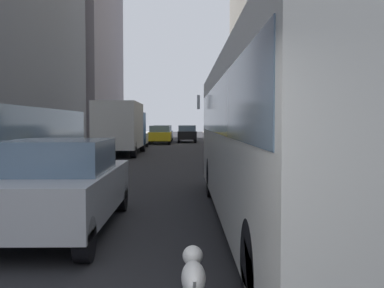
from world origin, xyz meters
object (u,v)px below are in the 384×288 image
at_px(car_white_van, 133,137).
at_px(dalmatian_dog, 193,277).
at_px(car_silver_sedan, 62,185).
at_px(car_blue_hatchback, 163,133).
at_px(car_yellow_taxi, 160,135).
at_px(box_truck, 121,127).
at_px(car_black_suv, 187,134).
at_px(transit_bus, 287,130).

relative_size(car_white_van, dalmatian_dog, 4.78).
bearing_deg(car_silver_sedan, car_blue_hatchback, 90.00).
bearing_deg(car_yellow_taxi, car_white_van, -102.68).
bearing_deg(car_blue_hatchback, box_truck, -94.72).
height_order(car_silver_sedan, car_black_suv, same).
height_order(transit_bus, car_black_suv, transit_bus).
distance_m(car_white_van, box_truck, 6.79).
xyz_separation_m(car_black_suv, box_truck, (-4.00, -17.65, 0.84)).
xyz_separation_m(car_yellow_taxi, box_truck, (-1.60, -13.85, 0.84)).
height_order(car_black_suv, box_truck, box_truck).
height_order(box_truck, dalmatian_dog, box_truck).
height_order(car_yellow_taxi, car_white_van, same).
xyz_separation_m(car_black_suv, car_yellow_taxi, (-2.40, -3.80, -0.00)).
bearing_deg(car_blue_hatchback, car_white_van, -97.22).
bearing_deg(car_white_van, car_black_suv, 69.87).
relative_size(car_yellow_taxi, dalmatian_dog, 4.18).
height_order(car_black_suv, car_white_van, same).
distance_m(car_yellow_taxi, box_truck, 13.97).
xyz_separation_m(car_yellow_taxi, car_blue_hatchback, (-0.00, 5.52, 0.00)).
height_order(transit_bus, car_yellow_taxi, transit_bus).
height_order(car_black_suv, dalmatian_dog, car_black_suv).
bearing_deg(car_yellow_taxi, box_truck, -96.59).
relative_size(transit_bus, car_yellow_taxi, 2.86).
bearing_deg(car_black_suv, car_silver_sedan, -93.66).
relative_size(transit_bus, dalmatian_dog, 11.98).
bearing_deg(transit_bus, car_blue_hatchback, 95.87).
relative_size(car_yellow_taxi, box_truck, 0.54).
bearing_deg(car_white_van, box_truck, -90.00).
bearing_deg(dalmatian_dog, car_white_van, 97.10).
bearing_deg(box_truck, car_yellow_taxi, 83.41).
bearing_deg(transit_bus, car_black_suv, 92.46).
relative_size(box_truck, dalmatian_dog, 7.79).
bearing_deg(car_white_van, car_silver_sedan, -86.56).
bearing_deg(car_yellow_taxi, transit_bus, -83.17).
xyz_separation_m(car_silver_sedan, car_yellow_taxi, (0.00, 33.73, -0.00)).
bearing_deg(box_truck, dalmatian_dog, -80.93).
bearing_deg(car_blue_hatchback, car_silver_sedan, -90.00).
bearing_deg(car_black_suv, car_white_van, -110.13).
height_order(car_silver_sedan, box_truck, box_truck).
distance_m(transit_bus, dalmatian_dog, 4.88).
distance_m(car_black_suv, box_truck, 18.12).
height_order(transit_bus, box_truck, same).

